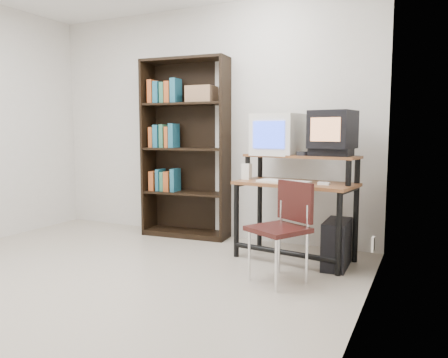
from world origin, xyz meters
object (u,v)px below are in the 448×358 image
at_px(bookshelf, 187,147).
at_px(computer_desk, 296,188).
at_px(pc_tower, 337,244).
at_px(crt_monitor, 278,135).
at_px(crt_tv, 333,129).
at_px(school_chair, 284,221).

bearing_deg(bookshelf, computer_desk, -19.79).
xyz_separation_m(computer_desk, pc_tower, (0.40, -0.09, -0.46)).
bearing_deg(pc_tower, computer_desk, 166.38).
relative_size(crt_monitor, pc_tower, 1.04).
relative_size(crt_monitor, crt_tv, 1.14).
bearing_deg(school_chair, pc_tower, 88.63).
distance_m(pc_tower, school_chair, 0.68).
bearing_deg(pc_tower, school_chair, -122.06).
xyz_separation_m(crt_monitor, pc_tower, (0.65, -0.25, -0.96)).
distance_m(crt_tv, school_chair, 1.02).
relative_size(pc_tower, bookshelf, 0.22).
distance_m(computer_desk, pc_tower, 0.62).
distance_m(crt_monitor, crt_tv, 0.57).
height_order(crt_tv, school_chair, crt_tv).
distance_m(computer_desk, bookshelf, 1.50).
xyz_separation_m(computer_desk, crt_monitor, (-0.24, 0.16, 0.50)).
relative_size(computer_desk, crt_tv, 2.78).
relative_size(computer_desk, pc_tower, 2.55).
xyz_separation_m(school_chair, bookshelf, (-1.49, 1.01, 0.53)).
distance_m(crt_tv, pc_tower, 1.02).
height_order(crt_tv, bookshelf, bookshelf).
relative_size(crt_monitor, bookshelf, 0.23).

